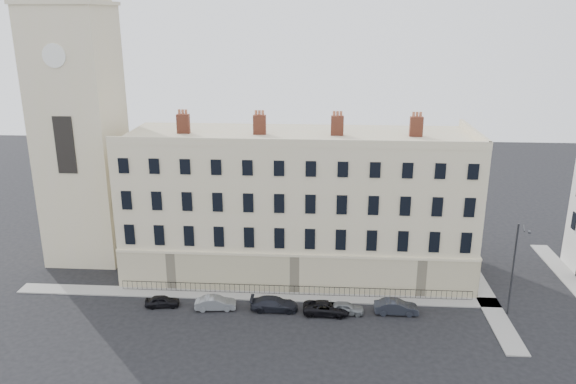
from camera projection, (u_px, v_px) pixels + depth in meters
The scene contains 14 objects.
ground at pixel (357, 326), 50.64m from camera, with size 160.00×160.00×0.00m, color black.
terrace at pixel (298, 204), 60.16m from camera, with size 36.22×12.22×17.00m.
church_tower at pixel (76, 95), 60.26m from camera, with size 8.00×8.13×44.00m.
pavement_terrace at pixel (254, 295), 56.01m from camera, with size 48.00×2.00×0.12m, color gray.
pavement_east_return at pixel (481, 289), 57.41m from camera, with size 2.00×24.00×0.12m, color gray.
pavement_adjacent at pixel (573, 283), 58.69m from camera, with size 2.00×20.00×0.12m, color gray.
railings at pixel (294, 290), 55.99m from camera, with size 35.00×0.04×0.96m.
car_a at pixel (162, 301), 53.86m from camera, with size 1.31×3.26×1.11m, color black.
car_b at pixel (215, 303), 53.33m from camera, with size 1.35×3.87×1.27m, color slate.
car_c at pixel (274, 304), 53.15m from camera, with size 1.83×4.51×1.31m, color black.
car_d at pixel (326, 308), 52.48m from camera, with size 2.03×4.40×1.22m, color black.
car_e at pixel (346, 308), 52.55m from camera, with size 1.38×3.42×1.16m, color slate.
car_f at pixel (396, 307), 52.52m from camera, with size 1.43×4.10×1.35m, color #21252D.
streetlamp at pixel (514, 266), 51.11m from camera, with size 0.70×1.90×9.01m.
Camera 1 is at (-3.27, -45.00, 26.71)m, focal length 35.00 mm.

